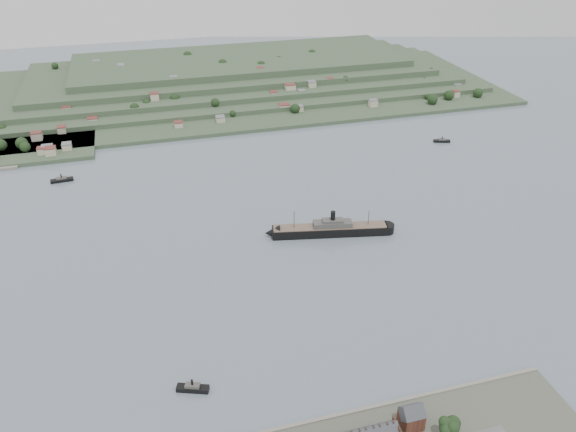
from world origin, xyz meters
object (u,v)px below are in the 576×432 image
object	(u,v)px
steamship	(327,230)
tugboat	(193,388)
fig_tree	(450,427)
gabled_building	(411,416)

from	to	relation	value
steamship	tugboat	world-z (taller)	steamship
tugboat	fig_tree	xyz separation A→B (m)	(112.16, -63.84, 7.93)
gabled_building	tugboat	xyz separation A→B (m)	(-98.39, 52.19, -6.32)
gabled_building	steamship	size ratio (longest dim) A/B	0.14
steamship	fig_tree	size ratio (longest dim) A/B	7.69
gabled_building	fig_tree	size ratio (longest dim) A/B	1.10
gabled_building	tugboat	distance (m)	111.55
steamship	gabled_building	bearing A→B (deg)	-96.14
gabled_building	steamship	xyz separation A→B (m)	(19.20, 178.52, -3.80)
steamship	tugboat	distance (m)	172.60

